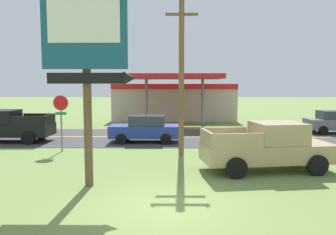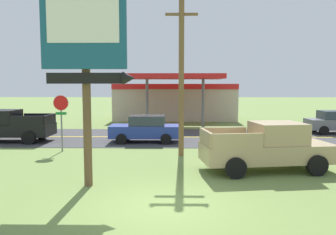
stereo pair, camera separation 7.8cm
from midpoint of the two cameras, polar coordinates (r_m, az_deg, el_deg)
The scene contains 11 objects.
ground_plane at distance 9.93m, azimuth -0.58°, elevation -14.87°, with size 180.00×180.00×0.00m, color olive.
road_asphalt at distance 22.58m, azimuth 0.32°, elevation -3.32°, with size 140.00×8.00×0.02m, color #3D3D3F.
road_centre_line at distance 22.58m, azimuth 0.32°, elevation -3.29°, with size 126.00×0.20×0.01m, color gold.
motel_sign at distance 11.61m, azimuth -13.44°, elevation 10.89°, with size 3.06×0.54×6.76m.
stop_sign at distance 18.37m, azimuth -17.48°, elevation 0.75°, with size 0.80×0.08×2.95m.
utility_pole at distance 16.41m, azimuth 2.41°, elevation 8.48°, with size 1.72×0.26×8.11m.
gas_station at distance 34.60m, azimuth 1.23°, elevation 2.94°, with size 12.00×11.50×4.40m.
pickup_tan_parked_on_lawn at distance 14.28m, azimuth 16.70°, elevation -4.82°, with size 5.42×2.79×1.96m.
pickup_black_on_road at distance 22.82m, azimuth -25.30°, elevation -1.34°, with size 5.20×2.24×1.96m.
car_grey_near_lane at distance 27.13m, azimuth 26.65°, elevation -0.68°, with size 4.20×2.00×1.64m.
car_blue_mid_lane at distance 20.55m, azimuth -3.71°, elevation -1.89°, with size 4.20×2.00×1.64m.
Camera 2 is at (0.29, -9.31, 3.45)m, focal length 36.10 mm.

